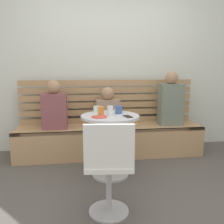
{
  "coord_description": "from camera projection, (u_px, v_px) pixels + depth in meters",
  "views": [
    {
      "loc": [
        -0.43,
        -2.18,
        1.27
      ],
      "look_at": [
        -0.04,
        0.66,
        0.75
      ],
      "focal_mm": 38.16,
      "sensor_mm": 36.0,
      "label": 1
    }
  ],
  "objects": [
    {
      "name": "cup_mug_blue",
      "position": [
        119.0,
        110.0,
        2.86
      ],
      "size": [
        0.08,
        0.08,
        0.09
      ],
      "primitive_type": "cylinder",
      "color": "#3D5B9E",
      "rests_on": "cafe_table"
    },
    {
      "name": "ground",
      "position": [
        125.0,
        196.0,
        2.41
      ],
      "size": [
        8.0,
        8.0,
        0.0
      ],
      "primitive_type": "plane",
      "color": "#514C47"
    },
    {
      "name": "booth_bench",
      "position": [
        110.0,
        140.0,
        3.54
      ],
      "size": [
        2.7,
        0.52,
        0.44
      ],
      "color": "tan",
      "rests_on": "ground"
    },
    {
      "name": "cup_espresso_small",
      "position": [
        117.0,
        110.0,
        2.95
      ],
      "size": [
        0.06,
        0.06,
        0.05
      ],
      "primitive_type": "cylinder",
      "color": "silver",
      "rests_on": "cafe_table"
    },
    {
      "name": "person_child_left",
      "position": [
        54.0,
        107.0,
        3.31
      ],
      "size": [
        0.34,
        0.22,
        0.68
      ],
      "color": "brown",
      "rests_on": "booth_bench"
    },
    {
      "name": "white_chair",
      "position": [
        109.0,
        166.0,
        2.0
      ],
      "size": [
        0.44,
        0.44,
        0.85
      ],
      "color": "#ADADB2",
      "rests_on": "ground"
    },
    {
      "name": "person_adult",
      "position": [
        171.0,
        101.0,
        3.53
      ],
      "size": [
        0.34,
        0.22,
        0.8
      ],
      "color": "slate",
      "rests_on": "booth_bench"
    },
    {
      "name": "phone_on_table",
      "position": [
        128.0,
        116.0,
        2.67
      ],
      "size": [
        0.1,
        0.15,
        0.01
      ],
      "primitive_type": "cube",
      "rotation": [
        0.0,
        0.0,
        0.21
      ],
      "color": "black",
      "rests_on": "cafe_table"
    },
    {
      "name": "cafe_table",
      "position": [
        110.0,
        134.0,
        2.8
      ],
      "size": [
        0.68,
        0.68,
        0.74
      ],
      "color": "#ADADB2",
      "rests_on": "ground"
    },
    {
      "name": "cup_glass_short",
      "position": [
        97.0,
        109.0,
        2.94
      ],
      "size": [
        0.08,
        0.08,
        0.08
      ],
      "primitive_type": "cylinder",
      "color": "silver",
      "rests_on": "cafe_table"
    },
    {
      "name": "back_wall",
      "position": [
        106.0,
        57.0,
        3.75
      ],
      "size": [
        5.2,
        0.1,
        2.9
      ],
      "primitive_type": "cube",
      "color": "silver",
      "rests_on": "ground"
    },
    {
      "name": "booth_backrest",
      "position": [
        108.0,
        101.0,
        3.67
      ],
      "size": [
        2.65,
        0.04,
        0.67
      ],
      "color": "#A68157",
      "rests_on": "booth_bench"
    },
    {
      "name": "cup_tumbler_orange",
      "position": [
        101.0,
        111.0,
        2.77
      ],
      "size": [
        0.07,
        0.07,
        0.1
      ],
      "primitive_type": "cylinder",
      "color": "orange",
      "rests_on": "cafe_table"
    },
    {
      "name": "person_child_middle",
      "position": [
        108.0,
        109.0,
        3.49
      ],
      "size": [
        0.34,
        0.22,
        0.57
      ],
      "color": "#9E7F6B",
      "rests_on": "booth_bench"
    },
    {
      "name": "plate_small",
      "position": [
        99.0,
        117.0,
        2.64
      ],
      "size": [
        0.17,
        0.17,
        0.01
      ],
      "primitive_type": "cylinder",
      "color": "#DB4C42",
      "rests_on": "cafe_table"
    },
    {
      "name": "cup_water_clear",
      "position": [
        110.0,
        111.0,
        2.75
      ],
      "size": [
        0.07,
        0.07,
        0.11
      ],
      "primitive_type": "cylinder",
      "color": "white",
      "rests_on": "cafe_table"
    }
  ]
}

